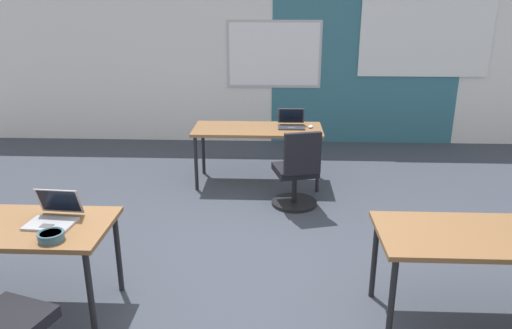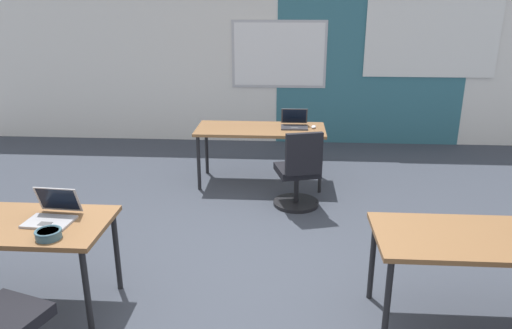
{
  "view_description": "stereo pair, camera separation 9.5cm",
  "coord_description": "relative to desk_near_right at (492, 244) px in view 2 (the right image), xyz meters",
  "views": [
    {
      "loc": [
        0.23,
        -3.68,
        2.26
      ],
      "look_at": [
        0.05,
        0.58,
        0.8
      ],
      "focal_mm": 34.22,
      "sensor_mm": 36.0,
      "label": 1
    },
    {
      "loc": [
        0.33,
        -3.68,
        2.26
      ],
      "look_at": [
        0.05,
        0.58,
        0.8
      ],
      "focal_mm": 34.22,
      "sensor_mm": 36.0,
      "label": 2
    }
  ],
  "objects": [
    {
      "name": "ground_plane",
      "position": [
        -1.75,
        0.6,
        -0.66
      ],
      "size": [
        24.0,
        24.0,
        0.0
      ],
      "color": "#383D47"
    },
    {
      "name": "desk_far_center",
      "position": [
        -1.75,
        2.8,
        0.0
      ],
      "size": [
        1.6,
        0.7,
        0.72
      ],
      "color": "brown",
      "rests_on": "ground"
    },
    {
      "name": "laptop_near_left_inner",
      "position": [
        -3.12,
        0.06,
        0.11
      ],
      "size": [
        0.35,
        0.33,
        0.23
      ],
      "rotation": [
        0.0,
        0.0,
        -0.07
      ],
      "color": "#9E9EA3",
      "rests_on": "desk_near_left"
    },
    {
      "name": "back_wall_assembly",
      "position": [
        -1.69,
        4.8,
        0.75
      ],
      "size": [
        10.0,
        0.27,
        2.8
      ],
      "color": "silver",
      "rests_on": "ground"
    },
    {
      "name": "chair_far_right",
      "position": [
        -1.28,
        2.03,
        -0.28
      ],
      "size": [
        0.54,
        0.59,
        0.92
      ],
      "rotation": [
        0.0,
        0.0,
        3.4
      ],
      "color": "black",
      "rests_on": "ground"
    },
    {
      "name": "snack_bowl",
      "position": [
        -3.01,
        -0.22,
        0.1
      ],
      "size": [
        0.18,
        0.18,
        0.06
      ],
      "color": "#3D6070",
      "rests_on": "desk_near_left"
    },
    {
      "name": "desk_near_right",
      "position": [
        0.0,
        0.0,
        0.0
      ],
      "size": [
        1.6,
        0.7,
        0.72
      ],
      "color": "brown",
      "rests_on": "ground"
    },
    {
      "name": "laptop_far_right",
      "position": [
        -1.33,
        2.87,
        0.11
      ],
      "size": [
        0.33,
        0.33,
        0.22
      ],
      "rotation": [
        0.0,
        0.0,
        0.01
      ],
      "color": "#333338",
      "rests_on": "desk_far_center"
    },
    {
      "name": "mouse_far_right",
      "position": [
        -1.09,
        2.84,
        0.08
      ],
      "size": [
        0.08,
        0.11,
        0.03
      ],
      "color": "silver",
      "rests_on": "desk_far_center"
    }
  ]
}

